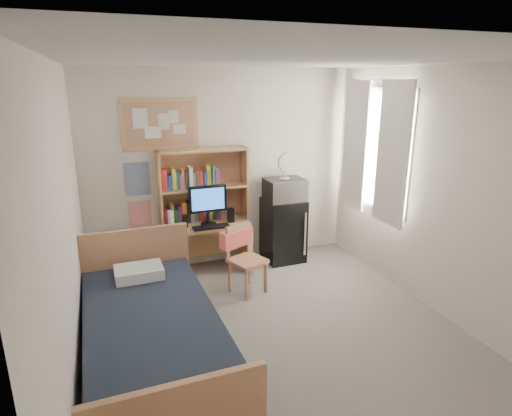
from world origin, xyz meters
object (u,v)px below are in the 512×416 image
object	(u,v)px
desk_chair	(248,260)
speaker_left	(185,221)
bulletin_board	(160,124)
monitor	(208,205)
desk_fan	(285,167)
desk	(208,247)
microwave	(284,189)
bed	(153,346)
speaker_right	(231,215)
mini_fridge	(283,230)

from	to	relation	value
desk_chair	speaker_left	distance (m)	0.97
bulletin_board	monitor	xyz separation A→B (m)	(0.49, -0.34, -1.00)
desk_chair	desk_fan	world-z (taller)	desk_fan
desk	speaker_left	size ratio (longest dim) A/B	6.76
bulletin_board	speaker_left	distance (m)	1.24
bulletin_board	desk_chair	bearing A→B (deg)	-52.86
bulletin_board	desk_fan	distance (m)	1.70
microwave	bed	bearing A→B (deg)	-137.90
speaker_left	speaker_right	size ratio (longest dim) A/B	0.85
desk_chair	bed	distance (m)	1.72
mini_fridge	speaker_left	size ratio (longest dim) A/B	5.54
mini_fridge	desk_fan	xyz separation A→B (m)	(0.00, -0.02, 0.89)
desk_chair	bed	bearing A→B (deg)	-158.51
desk_chair	microwave	distance (m)	1.25
mini_fridge	monitor	world-z (taller)	monitor
speaker_left	desk_fan	xyz separation A→B (m)	(1.38, 0.07, 0.59)
speaker_left	bulletin_board	bearing A→B (deg)	117.95
speaker_left	speaker_right	xyz separation A→B (m)	(0.60, 0.01, 0.01)
speaker_left	monitor	bearing A→B (deg)	0.00
bulletin_board	desk_fan	size ratio (longest dim) A/B	2.92
desk_chair	speaker_right	xyz separation A→B (m)	(0.01, 0.69, 0.35)
desk	bed	xyz separation A→B (m)	(-0.95, -1.93, -0.04)
bulletin_board	desk_chair	distance (m)	1.99
mini_fridge	monitor	xyz separation A→B (m)	(-1.08, -0.08, 0.49)
mini_fridge	microwave	world-z (taller)	microwave
bulletin_board	monitor	distance (m)	1.16
speaker_right	microwave	size ratio (longest dim) A/B	0.37
speaker_left	desk_chair	bearing A→B (deg)	-49.65
desk	speaker_left	distance (m)	0.51
mini_fridge	speaker_left	bearing A→B (deg)	-178.00
bulletin_board	speaker_right	distance (m)	1.44
speaker_left	desk_fan	world-z (taller)	desk_fan
speaker_right	microwave	distance (m)	0.83
bulletin_board	microwave	bearing A→B (deg)	-10.15
speaker_left	mini_fridge	bearing A→B (deg)	3.03
monitor	microwave	xyz separation A→B (m)	(1.08, 0.06, 0.10)
desk	monitor	size ratio (longest dim) A/B	2.08
mini_fridge	desk_fan	distance (m)	0.89
bulletin_board	desk_fan	world-z (taller)	bulletin_board
desk	mini_fridge	bearing A→B (deg)	0.69
monitor	speaker_left	xyz separation A→B (m)	(-0.30, -0.00, -0.18)
mini_fridge	desk_chair	bearing A→B (deg)	-137.13
desk	monitor	bearing A→B (deg)	-90.00
desk_chair	microwave	size ratio (longest dim) A/B	1.60
desk	bed	world-z (taller)	desk
bed	bulletin_board	bearing A→B (deg)	76.72
monitor	desk_chair	bearing A→B (deg)	-67.45
speaker_right	microwave	xyz separation A→B (m)	(0.78, 0.06, 0.26)
microwave	desk_fan	size ratio (longest dim) A/B	1.58
mini_fridge	microwave	bearing A→B (deg)	-90.00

